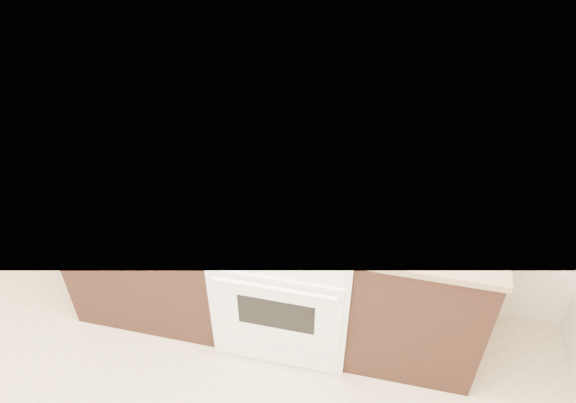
# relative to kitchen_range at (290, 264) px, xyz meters

# --- Properties ---
(room_shell) EXTENTS (4.10, 3.60, 2.75)m
(room_shell) POSITION_rel_kitchen_range_xyz_m (-0.35, -1.42, 1.21)
(room_shell) COLOR beige
(room_shell) RESTS_ON ground
(counter_left) EXTENTS (0.93, 0.67, 0.92)m
(counter_left) POSITION_rel_kitchen_range_xyz_m (-0.83, 0.01, -0.03)
(counter_left) COLOR black
(counter_left) RESTS_ON ground
(counter_right) EXTENTS (0.73, 0.67, 0.92)m
(counter_right) POSITION_rel_kitchen_range_xyz_m (0.73, 0.01, -0.03)
(counter_right) COLOR black
(counter_right) RESTS_ON ground
(kitchen_range) EXTENTS (0.78, 0.73, 1.22)m
(kitchen_range) POSITION_rel_kitchen_range_xyz_m (0.00, 0.00, 0.00)
(kitchen_range) COLOR white
(kitchen_range) RESTS_ON ground
(mixing_bowl) EXTENTS (0.42, 0.42, 0.21)m
(mixing_bowl) POSITION_rel_kitchen_range_xyz_m (-0.00, 0.08, 0.54)
(mixing_bowl) COLOR silver
(mixing_bowl) RESTS_ON kitchen_range
(roasting_pan) EXTENTS (0.29, 0.21, 0.11)m
(roasting_pan) POSITION_rel_kitchen_range_xyz_m (-0.04, -0.15, 0.50)
(roasting_pan) COLOR black
(roasting_pan) RESTS_ON kitchen_range
(baking_sheet) EXTENTS (0.43, 0.35, 0.06)m
(baking_sheet) POSITION_rel_kitchen_range_xyz_m (-0.04, 0.08, 0.47)
(baking_sheet) COLOR black
(baking_sheet) RESTS_ON kitchen_range
(wooden_spoon) EXTENTS (0.21, 0.22, 0.04)m
(wooden_spoon) POSITION_rel_kitchen_range_xyz_m (-0.20, -0.00, 0.46)
(wooden_spoon) COLOR tan
(wooden_spoon) RESTS_ON kitchen_range
(blue_ladle) EXTENTS (0.18, 0.26, 0.11)m
(blue_ladle) POSITION_rel_kitchen_range_xyz_m (0.23, -0.28, 0.49)
(blue_ladle) COLOR #84B9C5
(blue_ladle) RESTS_ON kitchen_range
(spice_jars) EXTENTS (0.40, 0.24, 0.13)m
(spice_jars) POSITION_rel_kitchen_range_xyz_m (-0.98, 0.15, 0.49)
(spice_jars) COLOR #BFB28C
(spice_jars) RESTS_ON counter_left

